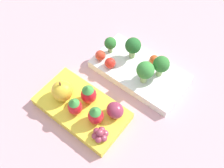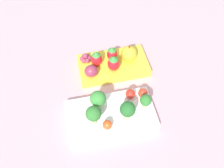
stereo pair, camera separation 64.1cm
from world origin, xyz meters
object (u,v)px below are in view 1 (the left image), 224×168
Objects in this scene: broccoli_floret_0 at (110,44)px; broccoli_floret_2 at (161,65)px; strawberry_0 at (96,115)px; cherry_tomato_2 at (100,55)px; bento_box_fruit at (82,108)px; broccoli_floret_3 at (133,46)px; cherry_tomato_1 at (154,60)px; strawberry_1 at (75,106)px; apple at (62,91)px; plum at (115,110)px; cherry_tomato_0 at (110,63)px; broccoli_floret_1 at (145,71)px; bento_box_savoury at (139,71)px; strawberry_2 at (89,94)px; grape_cluster at (100,134)px.

broccoli_floret_0 is 0.13m from broccoli_floret_2.
cherry_tomato_2 is at bearing 134.22° from strawberry_0.
bento_box_fruit is 3.68× the size of broccoli_floret_3.
strawberry_1 reaches higher than cherry_tomato_1.
broccoli_floret_2 reaches higher than apple.
broccoli_floret_0 reaches higher than plum.
plum reaches higher than cherry_tomato_0.
cherry_tomato_2 is (-0.12, -0.03, -0.03)m from broccoli_floret_1.
bento_box_savoury is at bearing 83.14° from bento_box_fruit.
broccoli_floret_2 is at bearing 85.67° from strawberry_0.
strawberry_0 reaches higher than strawberry_1.
bento_box_savoury is at bearing 8.27° from broccoli_floret_0.
cherry_tomato_0 is at bearing 109.95° from strawberry_2.
cherry_tomato_2 is 0.12m from strawberry_2.
bento_box_savoury is at bearing 82.31° from strawberry_2.
broccoli_floret_1 is 1.30× the size of strawberry_1.
broccoli_floret_0 is 0.15m from strawberry_2.
cherry_tomato_1 is at bearing 40.34° from cherry_tomato_2.
cherry_tomato_0 is 0.18m from grape_cluster.
bento_box_fruit is 4.14× the size of strawberry_2.
cherry_tomato_0 is at bearing 1.12° from cherry_tomato_2.
bento_box_savoury is 0.19m from apple.
broccoli_floret_3 reaches higher than plum.
strawberry_0 is at bearing -85.21° from cherry_tomato_1.
apple is 1.11× the size of strawberry_0.
broccoli_floret_2 is 0.23m from apple.
plum reaches higher than cherry_tomato_1.
bento_box_fruit is at bearing -83.79° from broccoli_floret_3.
broccoli_floret_3 reaches higher than grape_cluster.
strawberry_1 reaches higher than cherry_tomato_0.
broccoli_floret_0 is 0.86× the size of strawberry_2.
strawberry_2 reaches higher than grape_cluster.
broccoli_floret_2 is 1.53× the size of plum.
cherry_tomato_1 is (0.03, 0.20, 0.02)m from bento_box_fruit.
strawberry_1 is (0.05, -0.00, -0.00)m from apple.
strawberry_1 is 1.34× the size of grape_cluster.
broccoli_floret_1 is at bearing 98.03° from plum.
grape_cluster is (0.08, -0.00, -0.01)m from strawberry_1.
broccoli_floret_2 is at bearing 72.22° from broccoli_floret_1.
broccoli_floret_0 is 0.78× the size of broccoli_floret_2.
strawberry_2 is at bearing -70.05° from cherry_tomato_0.
broccoli_floret_1 is 1.62× the size of plum.
strawberry_0 is (0.03, -0.17, 0.04)m from bento_box_savoury.
cherry_tomato_1 is 0.42× the size of apple.
plum is at bearing 104.92° from grape_cluster.
broccoli_floret_1 is 0.11m from plum.
strawberry_1 is at bearing -62.64° from cherry_tomato_2.
broccoli_floret_3 is 1.12× the size of strawberry_2.
strawberry_0 is 0.05m from strawberry_1.
cherry_tomato_1 is (-0.03, 0.02, -0.02)m from broccoli_floret_2.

